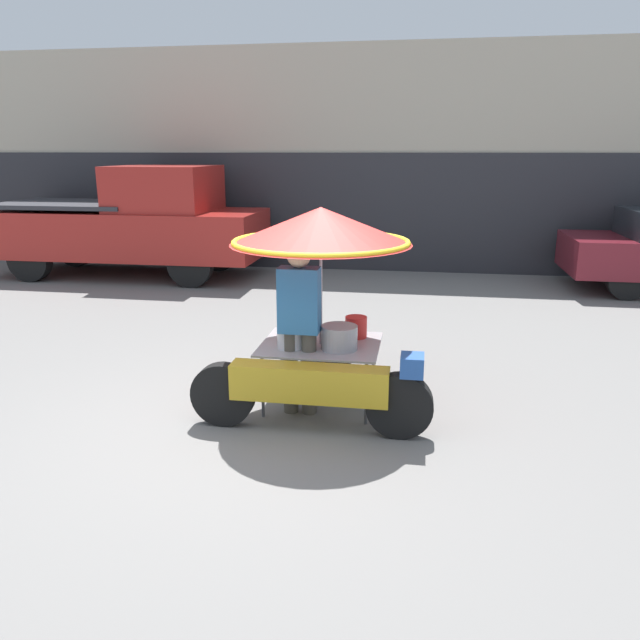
{
  "coord_description": "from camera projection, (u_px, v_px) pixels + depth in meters",
  "views": [
    {
      "loc": [
        1.39,
        -5.13,
        2.46
      ],
      "look_at": [
        0.46,
        0.56,
        0.88
      ],
      "focal_mm": 35.0,
      "sensor_mm": 36.0,
      "label": 1
    }
  ],
  "objects": [
    {
      "name": "vendor_motorcycle_cart",
      "position": [
        320.0,
        260.0,
        5.79
      ],
      "size": [
        2.2,
        1.71,
        1.95
      ],
      "color": "black",
      "rests_on": "ground"
    },
    {
      "name": "vendor_person",
      "position": [
        299.0,
        320.0,
        5.81
      ],
      "size": [
        0.38,
        0.22,
        1.64
      ],
      "color": "#4C473D",
      "rests_on": "ground"
    },
    {
      "name": "pickup_truck",
      "position": [
        133.0,
        224.0,
        12.31
      ],
      "size": [
        5.4,
        1.95,
        2.16
      ],
      "color": "black",
      "rests_on": "ground"
    },
    {
      "name": "ground_plane",
      "position": [
        262.0,
        426.0,
        5.75
      ],
      "size": [
        36.0,
        36.0,
        0.0
      ],
      "primitive_type": "plane",
      "color": "slate"
    },
    {
      "name": "shopfront_building",
      "position": [
        361.0,
        160.0,
        13.62
      ],
      "size": [
        28.0,
        2.06,
        4.5
      ],
      "color": "#B2A893",
      "rests_on": "ground"
    }
  ]
}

